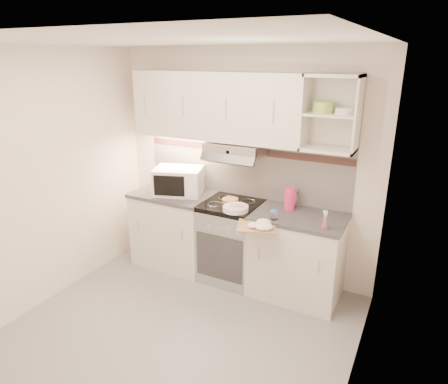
% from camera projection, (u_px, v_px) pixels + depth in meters
% --- Properties ---
extents(ground, '(3.00, 3.00, 0.00)m').
position_uv_depth(ground, '(178.00, 332.00, 3.65)').
color(ground, gray).
rests_on(ground, ground).
extents(room_shell, '(3.04, 2.84, 2.52)m').
position_uv_depth(room_shell, '(195.00, 151.00, 3.43)').
color(room_shell, white).
rests_on(room_shell, ground).
extents(base_cabinet_left, '(0.90, 0.60, 0.86)m').
position_uv_depth(base_cabinet_left, '(175.00, 230.00, 4.76)').
color(base_cabinet_left, silver).
rests_on(base_cabinet_left, ground).
extents(worktop_left, '(0.92, 0.62, 0.04)m').
position_uv_depth(worktop_left, '(174.00, 194.00, 4.62)').
color(worktop_left, '#47474C').
rests_on(worktop_left, base_cabinet_left).
extents(base_cabinet_right, '(0.90, 0.60, 0.86)m').
position_uv_depth(base_cabinet_right, '(297.00, 257.00, 4.11)').
color(base_cabinet_right, silver).
rests_on(base_cabinet_right, ground).
extents(worktop_right, '(0.92, 0.62, 0.04)m').
position_uv_depth(worktop_right, '(299.00, 217.00, 3.96)').
color(worktop_right, '#47474C').
rests_on(worktop_right, base_cabinet_right).
extents(electric_range, '(0.60, 0.60, 0.90)m').
position_uv_depth(electric_range, '(231.00, 241.00, 4.43)').
color(electric_range, '#B7B7BC').
rests_on(electric_range, ground).
extents(microwave, '(0.63, 0.54, 0.30)m').
position_uv_depth(microwave, '(178.00, 181.00, 4.54)').
color(microwave, white).
rests_on(microwave, worktop_left).
extents(watering_can, '(0.25, 0.13, 0.21)m').
position_uv_depth(watering_can, '(179.00, 190.00, 4.46)').
color(watering_can, silver).
rests_on(watering_can, worktop_left).
extents(plate_stack, '(0.26, 0.26, 0.06)m').
position_uv_depth(plate_stack, '(236.00, 208.00, 4.07)').
color(plate_stack, white).
rests_on(plate_stack, electric_range).
extents(bread_loaf, '(0.17, 0.17, 0.04)m').
position_uv_depth(bread_loaf, '(230.00, 201.00, 4.29)').
color(bread_loaf, '#A05937').
rests_on(bread_loaf, electric_range).
extents(pink_pitcher, '(0.12, 0.11, 0.23)m').
position_uv_depth(pink_pitcher, '(290.00, 199.00, 4.08)').
color(pink_pitcher, '#D82869').
rests_on(pink_pitcher, worktop_right).
extents(glass_jar, '(0.10, 0.10, 0.20)m').
position_uv_depth(glass_jar, '(292.00, 198.00, 4.16)').
color(glass_jar, white).
rests_on(glass_jar, worktop_right).
extents(spice_jar, '(0.06, 0.06, 0.09)m').
position_uv_depth(spice_jar, '(274.00, 215.00, 3.84)').
color(spice_jar, white).
rests_on(spice_jar, worktop_right).
extents(spray_bottle, '(0.07, 0.07, 0.19)m').
position_uv_depth(spray_bottle, '(325.00, 221.00, 3.63)').
color(spray_bottle, pink).
rests_on(spray_bottle, worktop_right).
extents(cutting_board, '(0.45, 0.42, 0.02)m').
position_uv_depth(cutting_board, '(257.00, 226.00, 3.78)').
color(cutting_board, tan).
rests_on(cutting_board, base_cabinet_right).
extents(dish_towel, '(0.33, 0.31, 0.07)m').
position_uv_depth(dish_towel, '(260.00, 223.00, 3.73)').
color(dish_towel, white).
rests_on(dish_towel, cutting_board).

